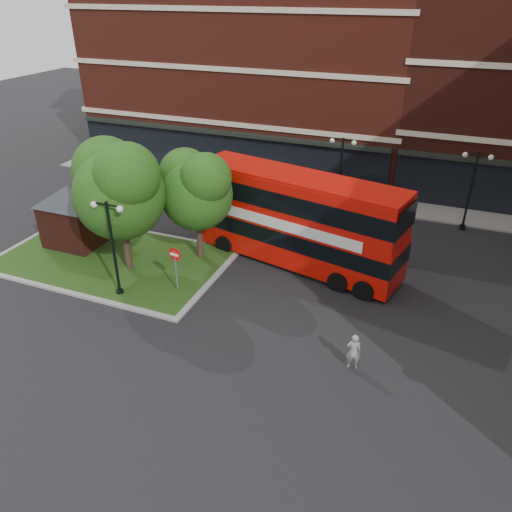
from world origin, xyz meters
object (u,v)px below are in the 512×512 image
at_px(bus, 297,214).
at_px(car_silver, 246,179).
at_px(woman, 353,351).
at_px(car_white, 372,197).

height_order(bus, car_silver, bus).
distance_m(woman, car_silver, 20.42).
bearing_deg(woman, car_white, -96.20).
height_order(bus, car_white, bus).
distance_m(bus, car_white, 9.93).
xyz_separation_m(woman, car_silver, (-11.65, 16.77, -0.02)).
distance_m(car_silver, car_white, 9.33).
distance_m(bus, car_silver, 11.79).
relative_size(bus, woman, 7.36).
bearing_deg(bus, car_silver, 139.05).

